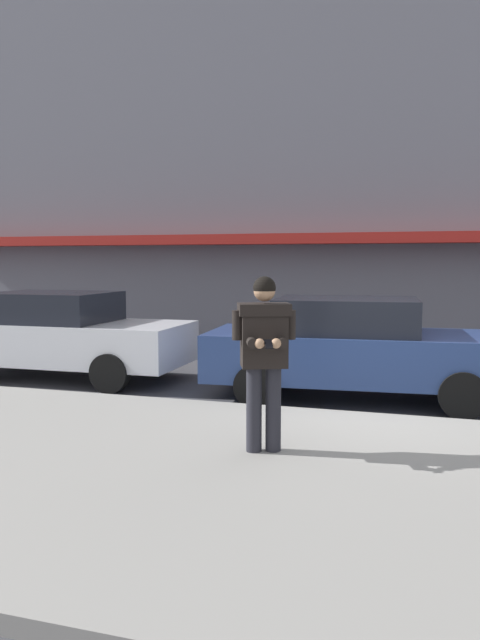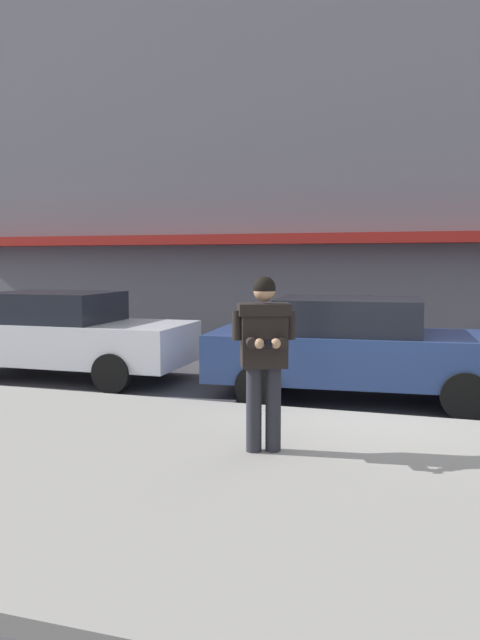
% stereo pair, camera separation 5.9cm
% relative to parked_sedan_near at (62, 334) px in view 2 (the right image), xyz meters
% --- Properties ---
extents(ground_plane, '(80.00, 80.00, 0.00)m').
position_rel_parked_sedan_near_xyz_m(ground_plane, '(5.62, -1.27, -0.79)').
color(ground_plane, '#3D3D42').
extents(sidewalk, '(32.00, 5.30, 0.14)m').
position_rel_parked_sedan_near_xyz_m(sidewalk, '(6.62, -4.12, -0.72)').
color(sidewalk, gray).
rests_on(sidewalk, ground).
extents(curb_paint_line, '(28.00, 0.12, 0.01)m').
position_rel_parked_sedan_near_xyz_m(curb_paint_line, '(6.62, -1.22, -0.79)').
color(curb_paint_line, silver).
rests_on(curb_paint_line, ground).
extents(storefront_facade, '(28.00, 4.70, 15.70)m').
position_rel_parked_sedan_near_xyz_m(storefront_facade, '(6.62, 7.23, 7.05)').
color(storefront_facade, slate).
rests_on(storefront_facade, ground).
extents(parked_sedan_near, '(4.53, 1.99, 1.54)m').
position_rel_parked_sedan_near_xyz_m(parked_sedan_near, '(0.00, 0.00, 0.00)').
color(parked_sedan_near, silver).
rests_on(parked_sedan_near, ground).
extents(parked_sedan_mid, '(4.63, 2.20, 1.54)m').
position_rel_parked_sedan_near_xyz_m(parked_sedan_mid, '(5.22, -0.15, 0.00)').
color(parked_sedan_mid, navy).
rests_on(parked_sedan_mid, ground).
extents(man_texting_on_phone, '(0.61, 0.65, 1.81)m').
position_rel_parked_sedan_near_xyz_m(man_texting_on_phone, '(4.67, -3.47, 0.46)').
color(man_texting_on_phone, '#23232B').
rests_on(man_texting_on_phone, sidewalk).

